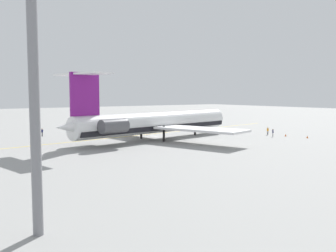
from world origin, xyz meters
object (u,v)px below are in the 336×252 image
(safety_cone_nose, at_px, (286,135))
(main_jetliner, at_px, (152,123))
(ground_crew_portside, at_px, (42,131))
(ground_crew_near_tail, at_px, (158,122))
(safety_cone_tail, at_px, (307,137))
(ground_crew_near_nose, at_px, (268,130))
(safety_cone_wingtip, at_px, (177,127))
(light_mast, at_px, (33,40))
(ground_crew_starboard, at_px, (273,132))

(safety_cone_nose, bearing_deg, main_jetliner, -22.41)
(main_jetliner, xyz_separation_m, ground_crew_portside, (16.38, -19.90, -2.47))
(ground_crew_near_tail, relative_size, safety_cone_tail, 3.05)
(ground_crew_near_nose, bearing_deg, safety_cone_wingtip, 65.44)
(ground_crew_near_tail, height_order, ground_crew_portside, ground_crew_portside)
(ground_crew_portside, bearing_deg, safety_cone_tail, -88.86)
(ground_crew_near_tail, distance_m, ground_crew_portside, 36.33)
(light_mast, bearing_deg, main_jetliner, -131.35)
(ground_crew_portside, bearing_deg, safety_cone_wingtip, -51.86)
(ground_crew_near_tail, xyz_separation_m, ground_crew_starboard, (-5.67, 37.11, 0.02))
(light_mast, bearing_deg, ground_crew_near_nose, -152.37)
(ground_crew_portside, height_order, safety_cone_tail, ground_crew_portside)
(ground_crew_portside, xyz_separation_m, safety_cone_nose, (-44.27, 31.40, -0.84))
(ground_crew_near_nose, distance_m, safety_cone_wingtip, 26.71)
(main_jetliner, xyz_separation_m, safety_cone_tail, (-28.73, 16.42, -3.31))
(safety_cone_tail, relative_size, light_mast, 0.02)
(ground_crew_portside, relative_size, safety_cone_tail, 3.21)
(ground_crew_near_nose, relative_size, light_mast, 0.07)
(ground_crew_near_tail, relative_size, safety_cone_nose, 3.05)
(safety_cone_wingtip, bearing_deg, main_jetliner, 42.86)
(ground_crew_portside, distance_m, ground_crew_starboard, 51.22)
(main_jetliner, xyz_separation_m, ground_crew_starboard, (-24.96, 10.35, -2.50))
(safety_cone_nose, relative_size, safety_cone_wingtip, 1.00)
(ground_crew_starboard, bearing_deg, ground_crew_near_tail, 160.53)
(light_mast, bearing_deg, safety_cone_nose, -155.95)
(safety_cone_nose, xyz_separation_m, light_mast, (62.58, 27.92, 12.73))
(ground_crew_starboard, xyz_separation_m, safety_cone_nose, (-2.93, 1.15, -0.81))
(ground_crew_portside, relative_size, light_mast, 0.07)
(safety_cone_tail, bearing_deg, ground_crew_portside, -38.83)
(safety_cone_nose, distance_m, safety_cone_tail, 4.99)
(ground_crew_near_nose, xyz_separation_m, light_mast, (61.85, 32.38, 11.91))
(ground_crew_portside, xyz_separation_m, safety_cone_wingtip, (-36.57, 1.17, -0.84))
(ground_crew_starboard, relative_size, safety_cone_nose, 3.12)
(ground_crew_near_tail, bearing_deg, safety_cone_wingtip, 120.59)
(ground_crew_near_tail, bearing_deg, ground_crew_near_nose, 127.34)
(main_jetliner, relative_size, ground_crew_near_nose, 26.00)
(safety_cone_wingtip, distance_m, safety_cone_tail, 36.17)
(ground_crew_starboard, bearing_deg, ground_crew_portside, -154.34)
(main_jetliner, xyz_separation_m, ground_crew_near_nose, (-27.16, 7.05, -2.49))
(safety_cone_nose, bearing_deg, light_mast, 24.05)
(ground_crew_starboard, bearing_deg, main_jetliner, -140.67)
(main_jetliner, height_order, safety_cone_wingtip, main_jetliner)
(ground_crew_portside, xyz_separation_m, ground_crew_starboard, (-41.34, 30.24, -0.03))
(ground_crew_starboard, height_order, safety_cone_nose, ground_crew_starboard)
(main_jetliner, height_order, safety_cone_tail, main_jetliner)
(safety_cone_wingtip, height_order, safety_cone_tail, same)
(ground_crew_near_nose, bearing_deg, safety_cone_tail, -120.17)
(main_jetliner, relative_size, safety_cone_tail, 81.85)
(ground_crew_near_tail, bearing_deg, ground_crew_starboard, 122.92)
(safety_cone_tail, height_order, light_mast, light_mast)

